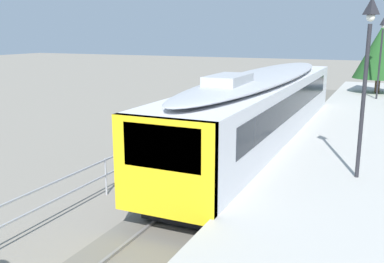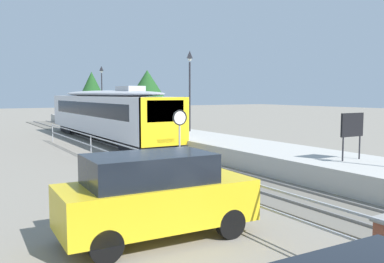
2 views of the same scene
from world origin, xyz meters
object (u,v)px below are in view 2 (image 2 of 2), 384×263
(platform_lamp_far_end, at_px, (102,82))
(platform_notice_board, at_px, (352,126))
(commuter_train, at_px, (105,112))
(platform_lamp_mid_platform, at_px, (190,75))
(speed_limit_sign, at_px, (180,127))
(parked_suv_yellow, at_px, (155,195))

(platform_lamp_far_end, relative_size, platform_notice_board, 2.97)
(commuter_train, height_order, platform_lamp_mid_platform, platform_lamp_mid_platform)
(platform_lamp_mid_platform, relative_size, platform_notice_board, 2.97)
(platform_lamp_far_end, bearing_deg, speed_limit_sign, -102.70)
(commuter_train, bearing_deg, platform_notice_board, -79.33)
(speed_limit_sign, relative_size, parked_suv_yellow, 0.60)
(platform_lamp_far_end, relative_size, parked_suv_yellow, 1.15)
(platform_lamp_far_end, bearing_deg, platform_lamp_mid_platform, -90.00)
(parked_suv_yellow, bearing_deg, commuter_train, 74.07)
(parked_suv_yellow, bearing_deg, speed_limit_sign, 55.68)
(platform_lamp_mid_platform, distance_m, speed_limit_sign, 11.92)
(platform_lamp_far_end, relative_size, speed_limit_sign, 1.91)
(speed_limit_sign, bearing_deg, platform_lamp_mid_platform, 57.53)
(platform_lamp_mid_platform, bearing_deg, speed_limit_sign, -122.47)
(platform_lamp_far_end, xyz_separation_m, speed_limit_sign, (-6.25, -27.75, -2.50))
(commuter_train, bearing_deg, parked_suv_yellow, -105.93)
(commuter_train, bearing_deg, platform_lamp_far_end, 72.24)
(platform_lamp_mid_platform, height_order, platform_lamp_far_end, same)
(commuter_train, xyz_separation_m, parked_suv_yellow, (-5.65, -19.81, -1.08))
(platform_notice_board, bearing_deg, platform_lamp_far_end, 88.48)
(platform_lamp_mid_platform, bearing_deg, commuter_train, 132.60)
(platform_lamp_mid_platform, bearing_deg, platform_notice_board, -93.53)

